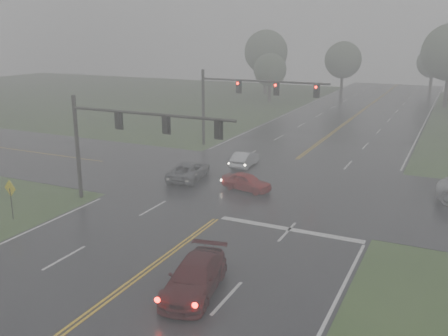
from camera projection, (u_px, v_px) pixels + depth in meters
The scene contains 14 objects.
main_road at pixel (254, 191), 35.25m from camera, with size 18.00×160.00×0.02m, color black.
cross_street at pixel (264, 184), 36.99m from camera, with size 120.00×14.00×0.02m, color black.
stop_bar at pixel (289, 230), 28.51m from camera, with size 8.50×0.50×0.01m, color silver.
sedan_maroon at pixel (195, 292), 21.71m from camera, with size 2.00×4.92×1.43m, color #3D0B0E.
sedan_red at pixel (246, 190), 35.51m from camera, with size 1.47×3.65×1.24m, color #A00E10.
sedan_silver at pixel (245, 166), 41.72m from camera, with size 1.34×3.85×1.27m, color #B5B8BE.
car_grey at pixel (189, 179), 38.09m from camera, with size 2.22×4.81×1.34m, color #4D4F54.
signal_gantry_near at pixel (120, 131), 31.34m from camera, with size 11.72×0.30×6.96m.
signal_gantry_far at pixel (239, 95), 46.75m from camera, with size 12.56×0.37×7.39m.
sign_diamond_west at pixel (11, 193), 29.68m from camera, with size 1.02×0.16×2.47m.
tree_nw_a at pixel (270, 70), 77.88m from camera, with size 5.18×5.18×7.60m.
tree_n_mid at pixel (343, 60), 85.45m from camera, with size 6.28×6.28×9.22m.
tree_nw_b at pixel (266, 52), 87.10m from camera, with size 7.59×7.59×11.14m.
tree_n_far at pixel (433, 62), 89.42m from camera, with size 5.62×5.62×8.26m.
Camera 1 is at (12.56, -11.16, 11.02)m, focal length 40.00 mm.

